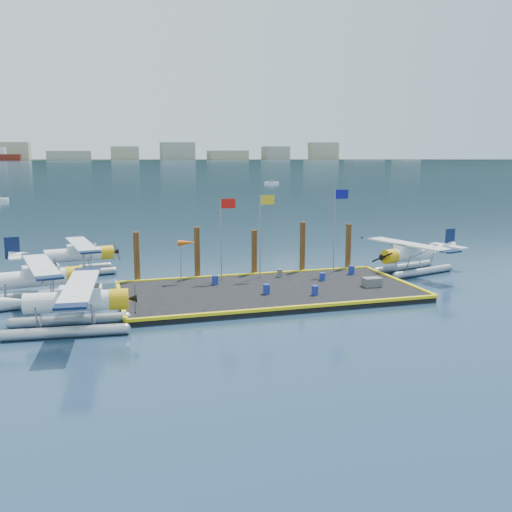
{
  "coord_description": "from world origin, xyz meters",
  "views": [
    {
      "loc": [
        -11.57,
        -36.61,
        9.62
      ],
      "look_at": [
        -0.35,
        2.0,
        2.39
      ],
      "focal_mm": 40.0,
      "sensor_mm": 36.0,
      "label": 1
    }
  ],
  "objects_px": {
    "seaplane_a": "(73,304)",
    "piling_1": "(197,255)",
    "piling_2": "(254,254)",
    "seaplane_c": "(77,257)",
    "piling_3": "(302,249)",
    "flagpole_red": "(224,226)",
    "drum_5": "(280,273)",
    "seaplane_d": "(411,256)",
    "drum_0": "(215,280)",
    "windsock": "(187,244)",
    "drum_1": "(315,290)",
    "seaplane_b": "(35,281)",
    "drum_4": "(351,270)",
    "drum_2": "(322,277)",
    "piling_4": "(348,248)",
    "flagpole_yellow": "(263,223)",
    "piling_0": "(137,259)",
    "crate": "(372,282)",
    "drum_3": "(267,289)",
    "flagpole_blue": "(337,218)"
  },
  "relations": [
    {
      "from": "seaplane_b",
      "to": "piling_0",
      "type": "relative_size",
      "value": 2.43
    },
    {
      "from": "drum_4",
      "to": "seaplane_c",
      "type": "bearing_deg",
      "value": 159.07
    },
    {
      "from": "windsock",
      "to": "drum_1",
      "type": "bearing_deg",
      "value": -40.05
    },
    {
      "from": "seaplane_a",
      "to": "piling_3",
      "type": "relative_size",
      "value": 2.27
    },
    {
      "from": "drum_1",
      "to": "flagpole_blue",
      "type": "height_order",
      "value": "flagpole_blue"
    },
    {
      "from": "drum_4",
      "to": "crate",
      "type": "bearing_deg",
      "value": -95.81
    },
    {
      "from": "seaplane_d",
      "to": "piling_3",
      "type": "distance_m",
      "value": 8.93
    },
    {
      "from": "flagpole_red",
      "to": "piling_0",
      "type": "bearing_deg",
      "value": 165.54
    },
    {
      "from": "drum_0",
      "to": "piling_0",
      "type": "bearing_deg",
      "value": 150.15
    },
    {
      "from": "seaplane_a",
      "to": "piling_0",
      "type": "xyz_separation_m",
      "value": [
        4.24,
        10.26,
        0.49
      ]
    },
    {
      "from": "drum_3",
      "to": "seaplane_b",
      "type": "bearing_deg",
      "value": 167.45
    },
    {
      "from": "seaplane_c",
      "to": "drum_5",
      "type": "height_order",
      "value": "seaplane_c"
    },
    {
      "from": "drum_1",
      "to": "crate",
      "type": "relative_size",
      "value": 0.5
    },
    {
      "from": "drum_2",
      "to": "piling_4",
      "type": "relative_size",
      "value": 0.14
    },
    {
      "from": "seaplane_a",
      "to": "piling_1",
      "type": "relative_size",
      "value": 2.32
    },
    {
      "from": "seaplane_a",
      "to": "seaplane_c",
      "type": "relative_size",
      "value": 1.03
    },
    {
      "from": "seaplane_b",
      "to": "drum_5",
      "type": "xyz_separation_m",
      "value": [
        17.27,
        1.62,
        -0.81
      ]
    },
    {
      "from": "flagpole_red",
      "to": "windsock",
      "type": "xyz_separation_m",
      "value": [
        -2.73,
        0.0,
        -1.17
      ]
    },
    {
      "from": "drum_1",
      "to": "drum_2",
      "type": "distance_m",
      "value": 4.5
    },
    {
      "from": "seaplane_b",
      "to": "drum_3",
      "type": "relative_size",
      "value": 14.7
    },
    {
      "from": "drum_2",
      "to": "piling_0",
      "type": "height_order",
      "value": "piling_0"
    },
    {
      "from": "flagpole_red",
      "to": "piling_3",
      "type": "bearing_deg",
      "value": 13.25
    },
    {
      "from": "piling_3",
      "to": "drum_0",
      "type": "bearing_deg",
      "value": -158.91
    },
    {
      "from": "seaplane_a",
      "to": "flagpole_yellow",
      "type": "distance_m",
      "value": 16.27
    },
    {
      "from": "seaplane_d",
      "to": "drum_5",
      "type": "height_order",
      "value": "seaplane_d"
    },
    {
      "from": "drum_3",
      "to": "piling_1",
      "type": "distance_m",
      "value": 7.65
    },
    {
      "from": "seaplane_d",
      "to": "drum_0",
      "type": "relative_size",
      "value": 14.53
    },
    {
      "from": "piling_2",
      "to": "seaplane_d",
      "type": "bearing_deg",
      "value": -7.91
    },
    {
      "from": "drum_1",
      "to": "drum_4",
      "type": "distance_m",
      "value": 7.48
    },
    {
      "from": "seaplane_a",
      "to": "flagpole_red",
      "type": "xyz_separation_m",
      "value": [
        10.45,
        8.66,
        2.89
      ]
    },
    {
      "from": "drum_4",
      "to": "piling_1",
      "type": "height_order",
      "value": "piling_1"
    },
    {
      "from": "drum_0",
      "to": "piling_1",
      "type": "relative_size",
      "value": 0.15
    },
    {
      "from": "piling_1",
      "to": "piling_3",
      "type": "height_order",
      "value": "piling_3"
    },
    {
      "from": "drum_3",
      "to": "piling_3",
      "type": "height_order",
      "value": "piling_3"
    },
    {
      "from": "drum_1",
      "to": "piling_2",
      "type": "bearing_deg",
      "value": 103.74
    },
    {
      "from": "seaplane_a",
      "to": "seaplane_d",
      "type": "xyz_separation_m",
      "value": [
        25.96,
        8.5,
        -0.05
      ]
    },
    {
      "from": "piling_4",
      "to": "seaplane_b",
      "type": "bearing_deg",
      "value": -171.78
    },
    {
      "from": "drum_2",
      "to": "piling_1",
      "type": "height_order",
      "value": "piling_1"
    },
    {
      "from": "seaplane_b",
      "to": "drum_4",
      "type": "bearing_deg",
      "value": 81.77
    },
    {
      "from": "seaplane_b",
      "to": "windsock",
      "type": "height_order",
      "value": "windsock"
    },
    {
      "from": "seaplane_d",
      "to": "piling_0",
      "type": "height_order",
      "value": "piling_0"
    },
    {
      "from": "seaplane_b",
      "to": "flagpole_red",
      "type": "height_order",
      "value": "flagpole_red"
    },
    {
      "from": "drum_4",
      "to": "piling_3",
      "type": "relative_size",
      "value": 0.16
    },
    {
      "from": "drum_5",
      "to": "windsock",
      "type": "height_order",
      "value": "windsock"
    },
    {
      "from": "drum_5",
      "to": "piling_3",
      "type": "bearing_deg",
      "value": 35.98
    },
    {
      "from": "piling_2",
      "to": "piling_1",
      "type": "bearing_deg",
      "value": 180.0
    },
    {
      "from": "drum_3",
      "to": "flagpole_blue",
      "type": "distance_m",
      "value": 9.73
    },
    {
      "from": "seaplane_b",
      "to": "drum_2",
      "type": "bearing_deg",
      "value": 78.01
    },
    {
      "from": "flagpole_blue",
      "to": "windsock",
      "type": "height_order",
      "value": "flagpole_blue"
    },
    {
      "from": "seaplane_a",
      "to": "piling_3",
      "type": "distance_m",
      "value": 20.07
    }
  ]
}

